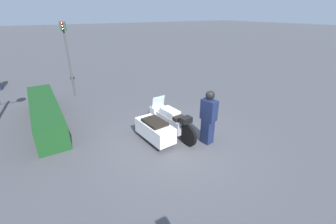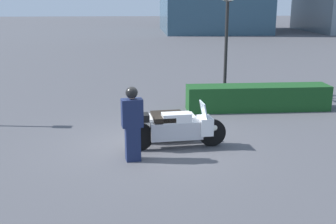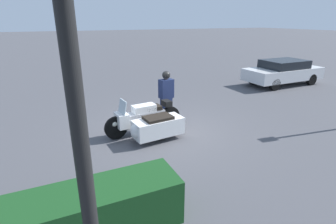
% 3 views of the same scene
% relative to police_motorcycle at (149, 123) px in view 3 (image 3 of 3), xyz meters
% --- Properties ---
extents(ground_plane, '(160.00, 160.00, 0.00)m').
position_rel_police_motorcycle_xyz_m(ground_plane, '(-0.67, -0.22, -0.48)').
color(ground_plane, '#4C4C51').
extents(police_motorcycle, '(2.57, 1.33, 1.18)m').
position_rel_police_motorcycle_xyz_m(police_motorcycle, '(0.00, 0.00, 0.00)').
color(police_motorcycle, black).
rests_on(police_motorcycle, ground).
extents(officer_rider, '(0.52, 0.36, 1.76)m').
position_rel_police_motorcycle_xyz_m(officer_rider, '(-1.08, -1.12, 0.45)').
color(officer_rider, '#192347').
rests_on(officer_rider, ground).
extents(twin_lamp_post, '(0.40, 1.44, 3.98)m').
position_rel_police_motorcycle_xyz_m(twin_lamp_post, '(2.42, 5.12, 2.76)').
color(twin_lamp_post, black).
rests_on(twin_lamp_post, ground).
extents(parked_car_background, '(4.36, 1.79, 1.35)m').
position_rel_police_motorcycle_xyz_m(parked_car_background, '(-9.08, -3.31, 0.25)').
color(parked_car_background, silver).
rests_on(parked_car_background, ground).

